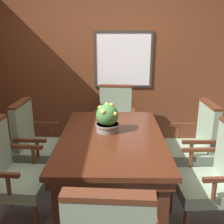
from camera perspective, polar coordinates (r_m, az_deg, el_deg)
The scene contains 9 objects.
ground_plane at distance 2.87m, azimuth -2.10°, elevation -21.03°, with size 14.00×14.00×0.00m, color gray.
wall_back at distance 4.14m, azimuth -1.02°, elevation 9.60°, with size 7.20×0.08×2.45m.
dining_table at distance 2.69m, azimuth -0.04°, elevation -7.07°, with size 1.03×1.60×0.77m.
chair_left_near at distance 2.64m, azimuth -21.34°, elevation -11.80°, with size 0.55×0.60×1.02m.
chair_right_far at distance 3.19m, azimuth 17.52°, elevation -6.26°, with size 0.53×0.57×1.02m.
chair_head_far at distance 3.86m, azimuth 0.64°, elevation -1.26°, with size 0.59×0.55×1.02m.
chair_left_far at distance 3.21m, azimuth -16.37°, elevation -5.98°, with size 0.54×0.59×1.02m.
chair_right_near at distance 2.57m, azimuth 21.42°, elevation -12.62°, with size 0.54×0.59×1.02m.
potted_plant at distance 2.72m, azimuth -1.02°, elevation -1.37°, with size 0.25×0.25×0.30m.
Camera 1 is at (0.13, -2.25, 1.78)m, focal length 42.00 mm.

